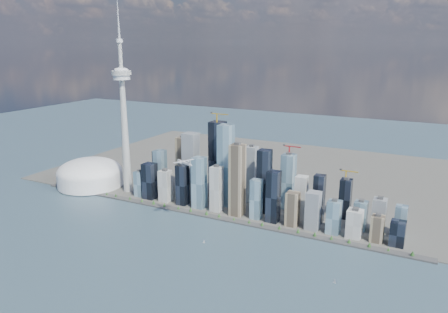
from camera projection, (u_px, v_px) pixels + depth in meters
The scene contains 10 objects.
ground at pixel (147, 256), 922.11m from camera, with size 4000.00×4000.00×0.00m, color #314856.
seawall at pixel (205, 215), 1137.06m from camera, with size 1100.00×22.00×4.00m, color #383838.
land at pixel (268, 171), 1525.02m from camera, with size 1400.00×900.00×3.00m, color #4C4C47.
shoreline_trees at pixel (205, 213), 1135.35m from camera, with size 960.53×7.20×8.80m.
skyscraper_cluster at pixel (240, 182), 1166.92m from camera, with size 736.00×142.00×246.20m.
needle_tower at pixel (124, 115), 1261.42m from camera, with size 56.00×56.00×550.50m.
dome_stadium at pixel (90, 174), 1364.05m from camera, with size 200.00×200.00×86.00m.
airplane at pixel (184, 162), 1013.09m from camera, with size 58.84×52.85×15.15m.
sailboat_west at pixel (204, 242), 983.49m from camera, with size 6.32×1.74×8.81m.
sailboat_east at pixel (335, 282), 818.76m from camera, with size 6.65×4.14×9.53m.
Camera 1 is at (526.85, -672.66, 437.87)m, focal length 35.00 mm.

